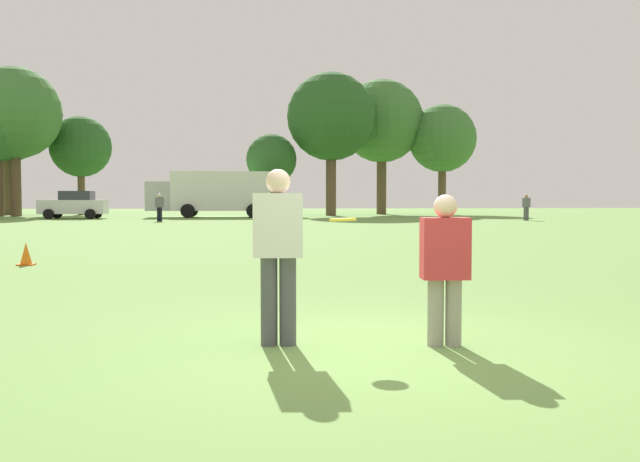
{
  "coord_description": "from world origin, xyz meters",
  "views": [
    {
      "loc": [
        -1.08,
        -6.56,
        1.43
      ],
      "look_at": [
        -0.36,
        1.54,
        1.04
      ],
      "focal_mm": 39.73,
      "sensor_mm": 36.0,
      "label": 1
    }
  ],
  "objects_px": {
    "frisbee": "(343,220)",
    "player_thrower": "(278,246)",
    "traffic_cone": "(26,254)",
    "player_defender": "(445,262)",
    "bystander_sideline_watcher": "(526,206)",
    "bystander_far_jogger": "(159,206)",
    "box_truck": "(212,192)",
    "parked_car_center": "(74,205)"
  },
  "relations": [
    {
      "from": "player_defender",
      "to": "parked_car_center",
      "type": "bearing_deg",
      "value": 108.54
    },
    {
      "from": "traffic_cone",
      "to": "bystander_far_jogger",
      "type": "xyz_separation_m",
      "value": [
        -0.86,
        26.75,
        0.69
      ]
    },
    {
      "from": "player_thrower",
      "to": "parked_car_center",
      "type": "xyz_separation_m",
      "value": [
        -12.16,
        40.84,
        -0.03
      ]
    },
    {
      "from": "parked_car_center",
      "to": "bystander_far_jogger",
      "type": "bearing_deg",
      "value": -41.89
    },
    {
      "from": "traffic_cone",
      "to": "box_truck",
      "type": "distance_m",
      "value": 34.63
    },
    {
      "from": "bystander_sideline_watcher",
      "to": "bystander_far_jogger",
      "type": "xyz_separation_m",
      "value": [
        -21.98,
        0.33,
        0.02
      ]
    },
    {
      "from": "player_defender",
      "to": "frisbee",
      "type": "relative_size",
      "value": 5.37
    },
    {
      "from": "player_defender",
      "to": "bystander_far_jogger",
      "type": "height_order",
      "value": "bystander_far_jogger"
    },
    {
      "from": "frisbee",
      "to": "parked_car_center",
      "type": "xyz_separation_m",
      "value": [
        -12.8,
        40.71,
        -0.28
      ]
    },
    {
      "from": "frisbee",
      "to": "traffic_cone",
      "type": "relative_size",
      "value": 0.56
    },
    {
      "from": "player_defender",
      "to": "traffic_cone",
      "type": "bearing_deg",
      "value": 127.43
    },
    {
      "from": "player_thrower",
      "to": "player_defender",
      "type": "height_order",
      "value": "player_thrower"
    },
    {
      "from": "traffic_cone",
      "to": "player_thrower",
      "type": "bearing_deg",
      "value": -59.3
    },
    {
      "from": "player_defender",
      "to": "parked_car_center",
      "type": "distance_m",
      "value": 43.26
    },
    {
      "from": "parked_car_center",
      "to": "box_truck",
      "type": "height_order",
      "value": "box_truck"
    },
    {
      "from": "frisbee",
      "to": "bystander_sideline_watcher",
      "type": "relative_size",
      "value": 0.17
    },
    {
      "from": "player_thrower",
      "to": "traffic_cone",
      "type": "relative_size",
      "value": 3.53
    },
    {
      "from": "frisbee",
      "to": "bystander_far_jogger",
      "type": "relative_size",
      "value": 0.17
    },
    {
      "from": "bystander_sideline_watcher",
      "to": "bystander_far_jogger",
      "type": "distance_m",
      "value": 21.99
    },
    {
      "from": "player_thrower",
      "to": "bystander_far_jogger",
      "type": "relative_size",
      "value": 1.04
    },
    {
      "from": "traffic_cone",
      "to": "parked_car_center",
      "type": "height_order",
      "value": "parked_car_center"
    },
    {
      "from": "frisbee",
      "to": "player_thrower",
      "type": "bearing_deg",
      "value": -168.17
    },
    {
      "from": "player_thrower",
      "to": "box_truck",
      "type": "height_order",
      "value": "box_truck"
    },
    {
      "from": "traffic_cone",
      "to": "parked_car_center",
      "type": "relative_size",
      "value": 0.11
    },
    {
      "from": "player_thrower",
      "to": "bystander_sideline_watcher",
      "type": "xyz_separation_m",
      "value": [
        16.09,
        34.89,
        -0.06
      ]
    },
    {
      "from": "player_thrower",
      "to": "traffic_cone",
      "type": "bearing_deg",
      "value": 120.7
    },
    {
      "from": "parked_car_center",
      "to": "bystander_sideline_watcher",
      "type": "height_order",
      "value": "parked_car_center"
    },
    {
      "from": "box_truck",
      "to": "player_defender",
      "type": "bearing_deg",
      "value": -83.54
    },
    {
      "from": "player_defender",
      "to": "box_truck",
      "type": "relative_size",
      "value": 0.17
    },
    {
      "from": "player_thrower",
      "to": "bystander_far_jogger",
      "type": "distance_m",
      "value": 35.71
    },
    {
      "from": "frisbee",
      "to": "bystander_sideline_watcher",
      "type": "xyz_separation_m",
      "value": [
        15.45,
        34.76,
        -0.31
      ]
    },
    {
      "from": "bystander_sideline_watcher",
      "to": "player_defender",
      "type": "bearing_deg",
      "value": -112.47
    },
    {
      "from": "frisbee",
      "to": "traffic_cone",
      "type": "xyz_separation_m",
      "value": [
        -5.67,
        8.34,
        -0.98
      ]
    },
    {
      "from": "player_thrower",
      "to": "player_defender",
      "type": "distance_m",
      "value": 1.6
    },
    {
      "from": "frisbee",
      "to": "bystander_far_jogger",
      "type": "bearing_deg",
      "value": 100.55
    },
    {
      "from": "player_thrower",
      "to": "bystander_sideline_watcher",
      "type": "relative_size",
      "value": 1.07
    },
    {
      "from": "player_defender",
      "to": "parked_car_center",
      "type": "height_order",
      "value": "parked_car_center"
    },
    {
      "from": "player_defender",
      "to": "box_truck",
      "type": "height_order",
      "value": "box_truck"
    },
    {
      "from": "box_truck",
      "to": "traffic_cone",
      "type": "bearing_deg",
      "value": -92.85
    },
    {
      "from": "traffic_cone",
      "to": "box_truck",
      "type": "relative_size",
      "value": 0.06
    },
    {
      "from": "bystander_far_jogger",
      "to": "frisbee",
      "type": "bearing_deg",
      "value": -79.45
    },
    {
      "from": "parked_car_center",
      "to": "bystander_sideline_watcher",
      "type": "xyz_separation_m",
      "value": [
        28.26,
        -5.95,
        -0.03
      ]
    }
  ]
}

